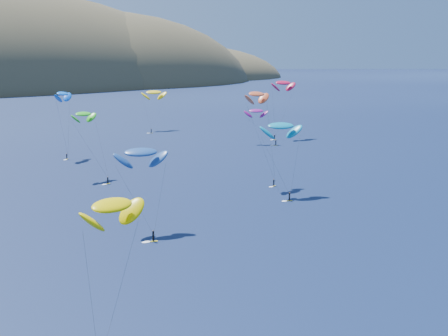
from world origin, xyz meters
TOP-DOWN VIEW (x-y plane):
  - kitesurfer_2 at (-40.18, 40.26)m, footprint 12.19×12.88m
  - kitesurfer_3 at (-7.25, 128.63)m, footprint 8.16×14.24m
  - kitesurfer_4 at (-0.24, 161.87)m, footprint 8.99×9.22m
  - kitesurfer_5 at (23.56, 84.91)m, footprint 10.84×11.63m
  - kitesurfer_6 at (66.65, 149.81)m, footprint 8.86×12.48m
  - kitesurfer_8 at (84.84, 156.56)m, footprint 12.87×6.46m
  - kitesurfer_9 at (25.02, 96.14)m, footprint 8.98×8.24m
  - kitesurfer_10 at (-17.29, 77.04)m, footprint 10.53×12.41m
  - kitesurfer_11 at (55.50, 205.34)m, footprint 12.99×13.11m

SIDE VIEW (x-z plane):
  - kitesurfer_6 at x=66.65m, z-range 4.74..18.84m
  - kitesurfer_10 at x=-17.29m, z-range 6.04..23.59m
  - kitesurfer_11 at x=55.50m, z-range 6.38..24.95m
  - kitesurfer_2 at x=-40.18m, z-range 6.56..24.79m
  - kitesurfer_5 at x=23.56m, z-range 6.65..25.54m
  - kitesurfer_3 at x=-7.25m, z-range 7.40..26.47m
  - kitesurfer_4 at x=-0.24m, z-range 8.79..31.20m
  - kitesurfer_8 at x=84.84m, z-range 8.96..32.80m
  - kitesurfer_9 at x=25.02m, z-range 10.20..35.31m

